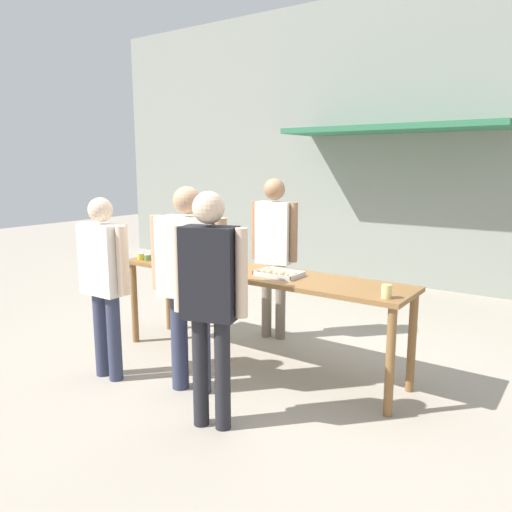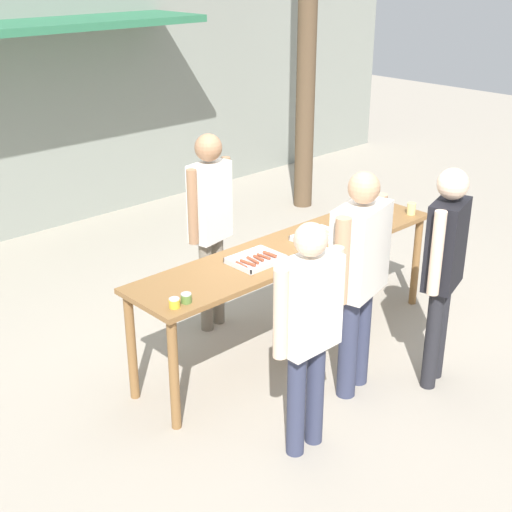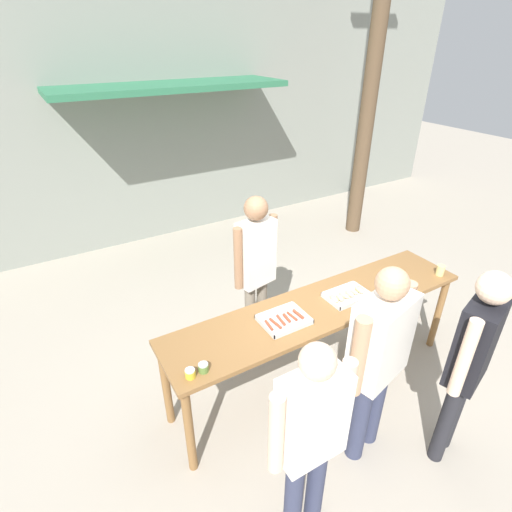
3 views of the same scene
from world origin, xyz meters
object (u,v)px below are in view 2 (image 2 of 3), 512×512
Objects in this scene: food_tray_sausages at (256,260)px; person_customer_holding_hotdog at (308,321)px; food_tray_buns at (317,237)px; person_customer_with_cup at (444,259)px; condiment_jar_mustard at (174,303)px; beer_cup at (411,209)px; condiment_jar_ketchup at (186,298)px; person_customer_waiting_in_line at (359,267)px; person_server_behind_table at (210,214)px.

person_customer_holding_hotdog reaches higher than food_tray_sausages.
person_customer_with_cup is at bearing -82.81° from food_tray_buns.
condiment_jar_mustard is 0.71× the size of beer_cup.
food_tray_sausages is at bearing 12.12° from condiment_jar_ketchup.
person_customer_with_cup is (1.75, -0.94, 0.10)m from condiment_jar_mustard.
condiment_jar_ketchup is at bearing -167.88° from food_tray_sausages.
person_customer_with_cup reaches higher than condiment_jar_mustard.
beer_cup is 1.33m from person_customer_with_cup.
person_customer_holding_hotdog is 0.94× the size of person_customer_waiting_in_line.
person_server_behind_table reaches higher than person_customer_holding_hotdog.
beer_cup reaches higher than food_tray_buns.
person_customer_waiting_in_line is (0.78, 0.23, 0.05)m from person_customer_holding_hotdog.
person_customer_with_cup is (0.14, -1.12, 0.11)m from food_tray_buns.
food_tray_buns is at bearing -0.04° from food_tray_sausages.
person_customer_waiting_in_line reaches higher than person_customer_with_cup.
food_tray_sausages is at bearing -70.32° from person_customer_with_cup.
condiment_jar_mustard and condiment_jar_ketchup have the same top height.
food_tray_sausages is at bearing 11.03° from condiment_jar_mustard.
food_tray_buns is at bearing 6.61° from condiment_jar_ketchup.
person_customer_waiting_in_line is at bearing -51.12° from person_customer_with_cup.
beer_cup is 1.58m from person_customer_waiting_in_line.
person_customer_holding_hotdog is at bearing -121.83° from person_server_behind_table.
person_customer_with_cup is at bearing 132.20° from person_customer_waiting_in_line.
condiment_jar_ketchup is at bearing -67.94° from person_customer_holding_hotdog.
person_customer_waiting_in_line reaches higher than food_tray_sausages.
condiment_jar_ketchup is 1.34m from person_server_behind_table.
person_customer_with_cup is 1.00× the size of person_customer_waiting_in_line.
food_tray_sausages is 1.77m from beer_cup.
person_customer_holding_hotdog is (-0.65, -1.73, -0.10)m from person_server_behind_table.
person_server_behind_table is 1.01× the size of person_customer_waiting_in_line.
food_tray_buns is at bearing -139.67° from person_customer_holding_hotdog.
person_server_behind_table reaches higher than person_customer_waiting_in_line.
food_tray_sausages is 0.77m from person_server_behind_table.
person_customer_holding_hotdog is 0.94× the size of person_customer_with_cup.
beer_cup is (1.76, -0.18, 0.04)m from food_tray_sausages.
person_server_behind_table is (0.98, 0.91, 0.13)m from condiment_jar_ketchup.
beer_cup is at bearing -0.05° from condiment_jar_ketchup.
person_customer_holding_hotdog is at bearing -62.01° from condiment_jar_mustard.
person_server_behind_table reaches higher than beer_cup.
person_customer_holding_hotdog is at bearing -160.01° from beer_cup.
person_customer_waiting_in_line reaches higher than condiment_jar_ketchup.
condiment_jar_mustard is 0.04× the size of person_server_behind_table.
person_customer_holding_hotdog is (-1.17, -0.99, 0.04)m from food_tray_buns.
beer_cup reaches higher than food_tray_sausages.
condiment_jar_mustard is 0.05× the size of person_customer_holding_hotdog.
person_customer_with_cup is at bearing -81.59° from person_server_behind_table.
condiment_jar_ketchup is 0.89m from person_customer_holding_hotdog.
condiment_jar_ketchup is 1.26m from person_customer_waiting_in_line.
person_customer_with_cup is at bearing -28.35° from condiment_jar_mustard.
person_customer_with_cup is 0.64m from person_customer_waiting_in_line.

